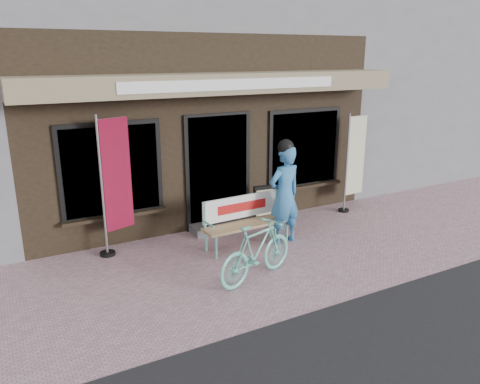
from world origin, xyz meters
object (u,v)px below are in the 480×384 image
nobori_cream (354,161)px  menu_stand (264,206)px  person (284,193)px  nobori_red (115,183)px  bicycle (257,251)px  bench (245,217)px

nobori_cream → menu_stand: size_ratio=2.52×
person → nobori_red: 2.88m
bicycle → nobori_cream: (3.45, 1.83, 0.63)m
bench → nobori_cream: 3.07m
person → nobori_cream: size_ratio=0.89×
nobori_cream → nobori_red: bearing=174.1°
person → menu_stand: size_ratio=2.24×
person → menu_stand: person is taller
person → bicycle: size_ratio=1.25×
bench → person: 0.80m
nobori_red → menu_stand: nobori_red is taller
person → bicycle: bearing=-145.4°
menu_stand → nobori_red: bearing=-177.4°
person → nobori_cream: nobori_cream is taller
nobori_red → person: bearing=-39.6°
bicycle → nobori_red: (-1.53, 2.02, 0.76)m
bench → bicycle: bicycle is taller
bench → nobori_cream: bearing=8.6°
menu_stand → bench: bearing=-135.1°
bench → menu_stand: size_ratio=1.97×
bench → bicycle: size_ratio=1.09×
person → nobori_cream: bearing=13.1°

